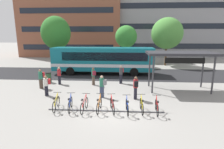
# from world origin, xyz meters

# --- Properties ---
(ground) EXTENTS (200.00, 200.00, 0.00)m
(ground) POSITION_xyz_m (0.00, 0.00, 0.00)
(ground) COLOR gray
(bus_lane_asphalt) EXTENTS (80.00, 7.20, 0.01)m
(bus_lane_asphalt) POSITION_xyz_m (0.00, 10.79, 0.00)
(bus_lane_asphalt) COLOR #232326
(bus_lane_asphalt) RESTS_ON ground
(city_bus) EXTENTS (12.04, 2.66, 3.20)m
(city_bus) POSITION_xyz_m (-2.01, 10.79, 1.78)
(city_bus) COLOR #0F6070
(city_bus) RESTS_ON ground
(bike_rack) EXTENTS (7.26, 0.09, 0.70)m
(bike_rack) POSITION_xyz_m (-0.54, -0.30, 0.10)
(bike_rack) COLOR #47474C
(bike_rack) RESTS_ON ground
(parked_bicycle_yellow_0) EXTENTS (0.52, 1.72, 0.99)m
(parked_bicycle_yellow_0) POSITION_xyz_m (-3.71, -0.18, 0.38)
(parked_bicycle_yellow_0) COLOR black
(parked_bicycle_yellow_0) RESTS_ON ground
(parked_bicycle_blue_1) EXTENTS (0.52, 1.71, 0.99)m
(parked_bicycle_blue_1) POSITION_xyz_m (-2.78, -0.23, 0.38)
(parked_bicycle_blue_1) COLOR black
(parked_bicycle_blue_1) RESTS_ON ground
(parked_bicycle_red_2) EXTENTS (0.52, 1.72, 0.99)m
(parked_bicycle_red_2) POSITION_xyz_m (-1.86, -0.30, 0.38)
(parked_bicycle_red_2) COLOR black
(parked_bicycle_red_2) RESTS_ON ground
(parked_bicycle_orange_3) EXTENTS (0.52, 1.72, 0.99)m
(parked_bicycle_orange_3) POSITION_xyz_m (-0.94, -0.24, 0.38)
(parked_bicycle_orange_3) COLOR black
(parked_bicycle_orange_3) RESTS_ON ground
(parked_bicycle_red_4) EXTENTS (0.56, 1.70, 0.99)m
(parked_bicycle_red_4) POSITION_xyz_m (-0.12, -0.26, 0.38)
(parked_bicycle_red_4) COLOR black
(parked_bicycle_red_4) RESTS_ON ground
(parked_bicycle_blue_5) EXTENTS (0.52, 1.72, 0.99)m
(parked_bicycle_blue_5) POSITION_xyz_m (0.80, -0.41, 0.38)
(parked_bicycle_blue_5) COLOR black
(parked_bicycle_blue_5) RESTS_ON ground
(parked_bicycle_yellow_6) EXTENTS (0.52, 1.72, 0.99)m
(parked_bicycle_yellow_6) POSITION_xyz_m (1.70, -0.23, 0.38)
(parked_bicycle_yellow_6) COLOR black
(parked_bicycle_yellow_6) RESTS_ON ground
(parked_bicycle_red_7) EXTENTS (0.52, 1.72, 0.99)m
(parked_bicycle_red_7) POSITION_xyz_m (2.60, -0.34, 0.38)
(parked_bicycle_red_7) COLOR black
(parked_bicycle_red_7) RESTS_ON ground
(transit_shelter) EXTENTS (5.53, 2.81, 3.27)m
(transit_shelter) POSITION_xyz_m (5.29, 4.58, 3.04)
(transit_shelter) COLOR #38383D
(transit_shelter) RESTS_ON ground
(commuter_black_pack_0) EXTENTS (0.37, 0.54, 1.72)m
(commuter_black_pack_0) POSITION_xyz_m (1.46, 2.02, 0.99)
(commuter_black_pack_0) COLOR black
(commuter_black_pack_0) RESTS_ON ground
(commuter_red_pack_1) EXTENTS (0.60, 0.49, 1.61)m
(commuter_red_pack_1) POSITION_xyz_m (-5.41, 2.39, 0.92)
(commuter_red_pack_1) COLOR black
(commuter_red_pack_1) RESTS_ON ground
(commuter_grey_pack_2) EXTENTS (0.60, 0.47, 1.71)m
(commuter_grey_pack_2) POSITION_xyz_m (-1.04, 2.27, 0.99)
(commuter_grey_pack_2) COLOR #2D3851
(commuter_grey_pack_2) RESTS_ON ground
(commuter_red_pack_3) EXTENTS (0.47, 0.60, 1.78)m
(commuter_red_pack_3) POSITION_xyz_m (0.32, 6.44, 1.03)
(commuter_red_pack_3) COLOR black
(commuter_red_pack_3) RESTS_ON ground
(commuter_red_pack_4) EXTENTS (0.55, 0.60, 1.74)m
(commuter_red_pack_4) POSITION_xyz_m (-6.72, 4.28, 1.01)
(commuter_red_pack_4) COLOR #47382D
(commuter_red_pack_4) RESTS_ON ground
(commuter_maroon_pack_5) EXTENTS (0.52, 0.61, 1.68)m
(commuter_maroon_pack_5) POSITION_xyz_m (-2.28, 5.68, 0.97)
(commuter_maroon_pack_5) COLOR #47382D
(commuter_maroon_pack_5) RESTS_ON ground
(commuter_teal_pack_6) EXTENTS (0.37, 0.55, 1.69)m
(commuter_teal_pack_6) POSITION_xyz_m (-5.61, 5.77, 0.97)
(commuter_teal_pack_6) COLOR black
(commuter_teal_pack_6) RESTS_ON ground
(trash_bin) EXTENTS (0.55, 0.55, 1.03)m
(trash_bin) POSITION_xyz_m (-6.93, 6.33, 0.52)
(trash_bin) COLOR #284C2D
(trash_bin) RESTS_ON ground
(street_tree_0) EXTENTS (4.71, 4.71, 7.27)m
(street_tree_0) POSITION_xyz_m (7.08, 17.71, 4.90)
(street_tree_0) COLOR brown
(street_tree_0) RESTS_ON ground
(street_tree_1) EXTENTS (4.18, 4.18, 7.33)m
(street_tree_1) POSITION_xyz_m (-9.25, 15.30, 4.96)
(street_tree_1) COLOR brown
(street_tree_1) RESTS_ON ground
(street_tree_2) EXTENTS (3.29, 3.29, 6.09)m
(street_tree_2) POSITION_xyz_m (0.88, 17.18, 4.41)
(street_tree_2) COLOR brown
(street_tree_2) RESTS_ON ground
(building_left_wing) EXTENTS (21.69, 12.70, 18.26)m
(building_left_wing) POSITION_xyz_m (-11.13, 32.77, 9.13)
(building_left_wing) COLOR brown
(building_left_wing) RESTS_ON ground
(building_right_wing) EXTENTS (25.59, 12.32, 16.05)m
(building_right_wing) POSITION_xyz_m (10.78, 33.93, 8.02)
(building_right_wing) COLOR gray
(building_right_wing) RESTS_ON ground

